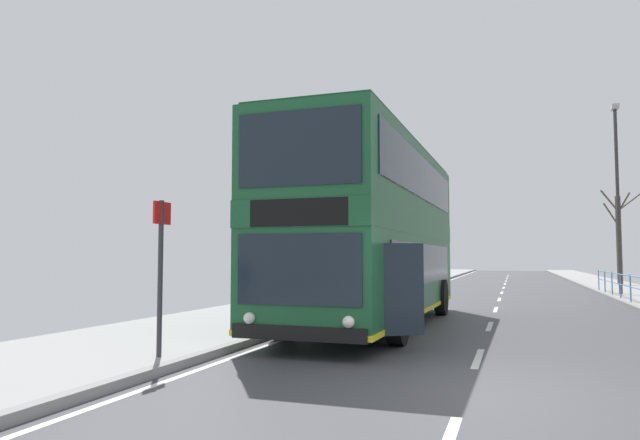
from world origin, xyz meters
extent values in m
cube|color=#414146|center=(0.00, 0.00, -0.03)|extent=(8.40, 140.00, 0.06)
cube|color=silver|center=(0.00, 2.60, 0.00)|extent=(0.12, 2.00, 0.00)
cube|color=silver|center=(0.00, 7.40, 0.00)|extent=(0.12, 2.00, 0.00)
cube|color=silver|center=(0.00, 12.20, 0.00)|extent=(0.12, 2.00, 0.00)
cube|color=silver|center=(0.00, 17.00, 0.00)|extent=(0.12, 2.00, 0.00)
cube|color=silver|center=(0.00, 21.80, 0.00)|extent=(0.12, 2.00, 0.00)
cube|color=silver|center=(0.00, 26.60, 0.00)|extent=(0.12, 2.00, 0.00)
cube|color=silver|center=(0.00, 31.40, 0.00)|extent=(0.12, 2.00, 0.00)
cube|color=silver|center=(0.00, 36.20, 0.00)|extent=(0.12, 2.00, 0.00)
cube|color=silver|center=(0.00, 41.00, 0.00)|extent=(0.12, 2.00, 0.00)
cube|color=silver|center=(0.00, 45.80, 0.00)|extent=(0.12, 2.00, 0.00)
cube|color=silver|center=(0.00, 50.60, 0.00)|extent=(0.12, 2.00, 0.00)
cube|color=silver|center=(-3.95, 0.00, 0.00)|extent=(0.12, 133.00, 0.00)
cube|color=gray|center=(-4.30, 0.00, 0.07)|extent=(0.20, 140.00, 0.14)
cube|color=gray|center=(-6.40, 0.00, 0.07)|extent=(4.00, 140.00, 0.14)
cube|color=#19512D|center=(-2.71, 6.57, 1.28)|extent=(2.66, 10.38, 1.86)
cube|color=#19512D|center=(-2.71, 6.57, 2.45)|extent=(2.67, 10.43, 0.48)
cube|color=#19512D|center=(-2.71, 6.57, 3.54)|extent=(2.66, 10.38, 1.69)
cube|color=#154527|center=(-2.71, 6.57, 4.43)|extent=(2.58, 10.07, 0.08)
cube|color=#19232D|center=(-2.79, 1.38, 1.50)|extent=(2.21, 0.06, 1.19)
cube|color=black|center=(-2.79, 1.38, 2.45)|extent=(1.75, 0.06, 0.46)
cube|color=#19232D|center=(-2.79, 1.38, 3.54)|extent=(2.21, 0.06, 1.29)
cube|color=black|center=(-2.79, 1.38, 0.45)|extent=(2.38, 0.12, 0.24)
cube|color=yellow|center=(-2.71, 6.57, 0.41)|extent=(2.69, 10.43, 0.10)
cube|color=#19232D|center=(-1.44, 6.81, 1.54)|extent=(0.14, 8.07, 0.97)
cube|color=#19232D|center=(-1.45, 6.55, 3.62)|extent=(0.16, 9.31, 1.02)
cube|color=#19232D|center=(-3.97, 6.85, 1.54)|extent=(0.14, 8.07, 0.97)
cube|color=#19232D|center=(-3.98, 6.59, 3.62)|extent=(0.16, 9.31, 1.02)
sphere|color=white|center=(-1.91, 1.36, 0.67)|extent=(0.20, 0.20, 0.20)
sphere|color=white|center=(-3.67, 1.38, 0.67)|extent=(0.20, 0.20, 0.20)
cube|color=#19232D|center=(-1.24, 2.43, 1.15)|extent=(0.68, 0.48, 1.60)
cube|color=black|center=(-1.58, 2.73, 1.15)|extent=(0.11, 0.90, 1.60)
cylinder|color=black|center=(-1.56, 3.58, 0.52)|extent=(0.32, 1.04, 1.04)
cylinder|color=black|center=(-3.96, 3.62, 0.52)|extent=(0.32, 1.04, 1.04)
cylinder|color=black|center=(-1.46, 9.83, 0.52)|extent=(0.32, 1.04, 1.04)
cylinder|color=black|center=(-3.87, 9.86, 0.52)|extent=(0.32, 1.04, 1.04)
cylinder|color=#598CC6|center=(4.45, 15.15, 0.62)|extent=(0.05, 0.05, 0.96)
cylinder|color=#598CC6|center=(4.45, 17.17, 0.62)|extent=(0.05, 0.05, 0.96)
cylinder|color=#598CC6|center=(4.45, 19.19, 0.62)|extent=(0.05, 0.05, 0.96)
cylinder|color=#598CC6|center=(4.45, 21.21, 0.62)|extent=(0.05, 0.05, 0.96)
cylinder|color=#598CC6|center=(4.45, 23.23, 0.62)|extent=(0.05, 0.05, 0.96)
cylinder|color=#2D2D33|center=(-4.72, 0.31, 1.37)|extent=(0.08, 0.08, 2.47)
cube|color=red|center=(-4.72, 0.33, 2.41)|extent=(0.04, 0.44, 0.36)
cylinder|color=#38383D|center=(4.89, 19.97, 4.12)|extent=(0.14, 0.14, 7.97)
cube|color=#B2B2AD|center=(4.89, 19.97, 8.23)|extent=(0.28, 0.60, 0.20)
cylinder|color=brown|center=(6.36, 29.48, 2.70)|extent=(0.30, 0.30, 5.11)
cylinder|color=brown|center=(6.64, 29.28, 4.83)|extent=(0.69, 0.52, 1.18)
cylinder|color=brown|center=(5.83, 28.72, 4.91)|extent=(1.17, 1.63, 1.15)
cylinder|color=brown|center=(7.02, 29.58, 4.92)|extent=(1.39, 0.27, 1.12)
cylinder|color=brown|center=(5.94, 29.15, 4.17)|extent=(0.94, 0.78, 1.32)
camera|label=1|loc=(0.62, -7.59, 1.70)|focal=32.44mm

